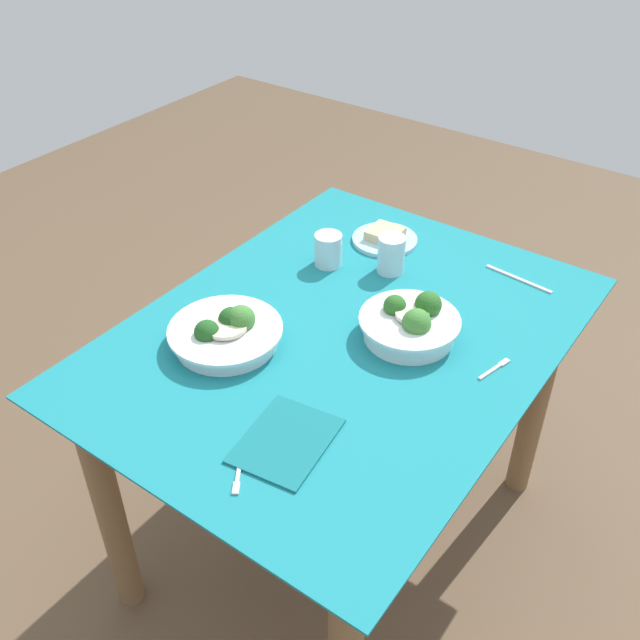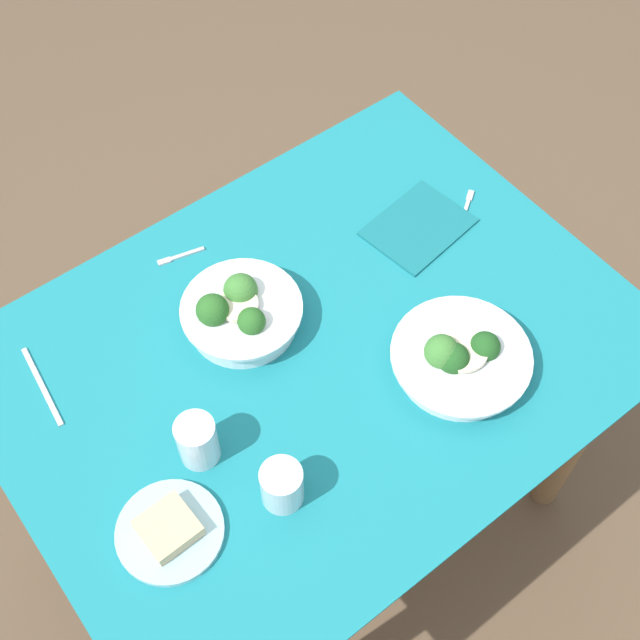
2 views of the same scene
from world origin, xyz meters
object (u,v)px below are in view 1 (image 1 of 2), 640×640
(broccoli_bowl_far, at_px, (226,333))
(table_knife_left, at_px, (518,279))
(fork_by_near_bowl, at_px, (238,474))
(napkin_folded_upper, at_px, (286,441))
(bread_side_plate, at_px, (385,238))
(broccoli_bowl_near, at_px, (411,324))
(fork_by_far_bowl, at_px, (495,368))
(water_glass_side, at_px, (328,250))
(water_glass_center, at_px, (391,254))

(broccoli_bowl_far, relative_size, table_knife_left, 1.39)
(fork_by_near_bowl, bearing_deg, broccoli_bowl_far, -169.27)
(napkin_folded_upper, bearing_deg, bread_side_plate, 17.77)
(broccoli_bowl_near, bearing_deg, fork_by_far_bowl, -87.20)
(water_glass_side, height_order, fork_by_far_bowl, water_glass_side)
(fork_by_far_bowl, distance_m, fork_by_near_bowl, 0.62)
(broccoli_bowl_near, distance_m, fork_by_near_bowl, 0.56)
(broccoli_bowl_far, height_order, fork_by_far_bowl, broccoli_bowl_far)
(water_glass_center, bearing_deg, table_knife_left, -61.38)
(broccoli_bowl_far, bearing_deg, table_knife_left, -34.37)
(table_knife_left, bearing_deg, fork_by_near_bowl, 86.33)
(table_knife_left, bearing_deg, water_glass_center, 34.71)
(fork_by_far_bowl, bearing_deg, broccoli_bowl_far, 131.12)
(bread_side_plate, relative_size, table_knife_left, 0.96)
(bread_side_plate, distance_m, table_knife_left, 0.39)
(table_knife_left, bearing_deg, broccoli_bowl_far, 61.72)
(water_glass_side, height_order, fork_by_near_bowl, water_glass_side)
(bread_side_plate, height_order, fork_by_far_bowl, bread_side_plate)
(broccoli_bowl_near, height_order, fork_by_far_bowl, broccoli_bowl_near)
(bread_side_plate, bearing_deg, broccoli_bowl_far, 174.77)
(broccoli_bowl_far, bearing_deg, water_glass_side, 0.91)
(broccoli_bowl_far, relative_size, water_glass_center, 2.59)
(water_glass_side, height_order, table_knife_left, water_glass_side)
(broccoli_bowl_far, height_order, water_glass_center, water_glass_center)
(broccoli_bowl_far, height_order, bread_side_plate, broccoli_bowl_far)
(broccoli_bowl_far, height_order, fork_by_near_bowl, broccoli_bowl_far)
(water_glass_center, height_order, fork_by_far_bowl, water_glass_center)
(bread_side_plate, height_order, table_knife_left, bread_side_plate)
(water_glass_center, xyz_separation_m, napkin_folded_upper, (-0.65, -0.16, -0.05))
(bread_side_plate, bearing_deg, table_knife_left, -84.07)
(broccoli_bowl_far, bearing_deg, napkin_folded_upper, -118.80)
(water_glass_side, distance_m, table_knife_left, 0.51)
(water_glass_center, bearing_deg, bread_side_plate, 37.19)
(broccoli_bowl_far, bearing_deg, broccoli_bowl_near, -50.98)
(water_glass_side, bearing_deg, water_glass_center, -65.84)
(water_glass_center, relative_size, napkin_folded_upper, 0.49)
(fork_by_near_bowl, relative_size, table_knife_left, 0.51)
(fork_by_far_bowl, bearing_deg, table_knife_left, 29.84)
(broccoli_bowl_near, height_order, bread_side_plate, broccoli_bowl_near)
(napkin_folded_upper, bearing_deg, water_glass_side, 27.98)
(water_glass_center, distance_m, fork_by_far_bowl, 0.45)
(water_glass_side, xyz_separation_m, napkin_folded_upper, (-0.58, -0.31, -0.04))
(table_knife_left, height_order, napkin_folded_upper, napkin_folded_upper)
(fork_by_near_bowl, bearing_deg, water_glass_side, 168.45)
(broccoli_bowl_near, bearing_deg, broccoli_bowl_far, 129.02)
(table_knife_left, bearing_deg, water_glass_side, 33.22)
(water_glass_center, distance_m, napkin_folded_upper, 0.67)
(broccoli_bowl_far, bearing_deg, fork_by_near_bowl, -135.39)
(fork_by_far_bowl, xyz_separation_m, napkin_folded_upper, (-0.45, 0.24, 0.00))
(water_glass_center, height_order, napkin_folded_upper, water_glass_center)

